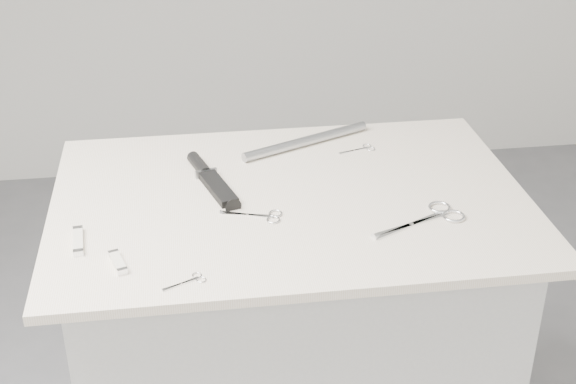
{
  "coord_description": "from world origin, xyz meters",
  "views": [
    {
      "loc": [
        -0.21,
        -1.47,
        1.73
      ],
      "look_at": [
        -0.0,
        0.02,
        0.92
      ],
      "focal_mm": 50.0,
      "sensor_mm": 36.0,
      "label": 1
    }
  ],
  "objects": [
    {
      "name": "pocket_knife_a",
      "position": [
        -0.43,
        -0.13,
        0.93
      ],
      "size": [
        0.03,
        0.1,
        0.01
      ],
      "rotation": [
        0.0,
        0.0,
        1.66
      ],
      "color": "silver",
      "rests_on": "display_board"
    },
    {
      "name": "tiny_scissors",
      "position": [
        -0.22,
        -0.29,
        0.92
      ],
      "size": [
        0.08,
        0.05,
        0.0
      ],
      "rotation": [
        0.0,
        0.0,
        0.44
      ],
      "color": "silver",
      "rests_on": "display_board"
    },
    {
      "name": "large_shears",
      "position": [
        0.27,
        -0.13,
        0.92
      ],
      "size": [
        0.2,
        0.13,
        0.01
      ],
      "rotation": [
        0.0,
        0.0,
        0.41
      ],
      "color": "silver",
      "rests_on": "display_board"
    },
    {
      "name": "embroidery_scissors_b",
      "position": [
        0.2,
        0.2,
        0.92
      ],
      "size": [
        0.09,
        0.05,
        0.0
      ],
      "rotation": [
        0.0,
        0.0,
        0.3
      ],
      "color": "silver",
      "rests_on": "display_board"
    },
    {
      "name": "embroidery_scissors_a",
      "position": [
        -0.07,
        -0.08,
        0.92
      ],
      "size": [
        0.13,
        0.07,
        0.0
      ],
      "rotation": [
        0.0,
        0.0,
        -0.3
      ],
      "color": "silver",
      "rests_on": "display_board"
    },
    {
      "name": "display_board",
      "position": [
        0.0,
        0.0,
        0.91
      ],
      "size": [
        1.0,
        0.7,
        0.02
      ],
      "primitive_type": "cube",
      "color": "beige",
      "rests_on": "plinth"
    },
    {
      "name": "metal_rail",
      "position": [
        0.07,
        0.24,
        0.93
      ],
      "size": [
        0.32,
        0.16,
        0.02
      ],
      "primitive_type": "cylinder",
      "rotation": [
        0.0,
        1.57,
        0.42
      ],
      "color": "#9A9DA2",
      "rests_on": "display_board"
    },
    {
      "name": "plinth",
      "position": [
        0.0,
        0.0,
        0.45
      ],
      "size": [
        0.9,
        0.6,
        0.9
      ],
      "primitive_type": "cube",
      "color": "silver",
      "rests_on": "ground"
    },
    {
      "name": "pocket_knife_b",
      "position": [
        -0.35,
        -0.21,
        0.92
      ],
      "size": [
        0.04,
        0.08,
        0.01
      ],
      "rotation": [
        0.0,
        0.0,
        1.86
      ],
      "color": "silver",
      "rests_on": "display_board"
    },
    {
      "name": "sheathed_knife",
      "position": [
        -0.17,
        0.1,
        0.93
      ],
      "size": [
        0.1,
        0.24,
        0.03
      ],
      "rotation": [
        0.0,
        0.0,
        1.86
      ],
      "color": "black",
      "rests_on": "display_board"
    }
  ]
}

